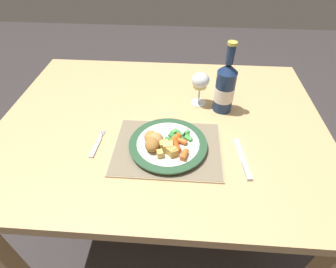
{
  "coord_description": "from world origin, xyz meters",
  "views": [
    {
      "loc": [
        0.08,
        -0.76,
        1.37
      ],
      "look_at": [
        0.03,
        -0.12,
        0.78
      ],
      "focal_mm": 28.0,
      "sensor_mm": 36.0,
      "label": 1
    }
  ],
  "objects": [
    {
      "name": "roast_potatoes",
      "position": [
        0.04,
        -0.19,
        0.78
      ],
      "size": [
        0.07,
        0.06,
        0.03
      ],
      "color": "#E5BC66",
      "rests_on": "dinner_plate"
    },
    {
      "name": "ground_plane",
      "position": [
        0.0,
        0.0,
        0.0
      ],
      "size": [
        6.0,
        6.0,
        0.0
      ],
      "primitive_type": "plane",
      "color": "#383333"
    },
    {
      "name": "breaded_croquettes",
      "position": [
        -0.01,
        -0.16,
        0.78
      ],
      "size": [
        0.08,
        0.1,
        0.04
      ],
      "color": "#B77F3D",
      "rests_on": "dinner_plate"
    },
    {
      "name": "green_beans_pile",
      "position": [
        0.07,
        -0.12,
        0.77
      ],
      "size": [
        0.09,
        0.07,
        0.02
      ],
      "color": "#4CA84C",
      "rests_on": "dinner_plate"
    },
    {
      "name": "dining_table",
      "position": [
        0.0,
        0.0,
        0.65
      ],
      "size": [
        1.22,
        0.92,
        0.74
      ],
      "color": "tan",
      "rests_on": "ground"
    },
    {
      "name": "glazed_carrots",
      "position": [
        0.07,
        -0.17,
        0.78
      ],
      "size": [
        0.07,
        0.11,
        0.02
      ],
      "color": "orange",
      "rests_on": "dinner_plate"
    },
    {
      "name": "table_knife",
      "position": [
        0.28,
        -0.19,
        0.74
      ],
      "size": [
        0.04,
        0.18,
        0.01
      ],
      "color": "silver",
      "rests_on": "dining_table"
    },
    {
      "name": "wine_glass",
      "position": [
        0.14,
        0.12,
        0.84
      ],
      "size": [
        0.07,
        0.07,
        0.14
      ],
      "color": "silver",
      "rests_on": "dining_table"
    },
    {
      "name": "placemat",
      "position": [
        0.03,
        -0.15,
        0.74
      ],
      "size": [
        0.36,
        0.27,
        0.01
      ],
      "color": "tan",
      "rests_on": "dining_table"
    },
    {
      "name": "dinner_plate",
      "position": [
        0.04,
        -0.15,
        0.76
      ],
      "size": [
        0.26,
        0.26,
        0.02
      ],
      "color": "silver",
      "rests_on": "placemat"
    },
    {
      "name": "bottle",
      "position": [
        0.23,
        0.09,
        0.84
      ],
      "size": [
        0.08,
        0.08,
        0.28
      ],
      "color": "navy",
      "rests_on": "dining_table"
    },
    {
      "name": "fork",
      "position": [
        -0.21,
        -0.15,
        0.74
      ],
      "size": [
        0.02,
        0.13,
        0.01
      ],
      "color": "silver",
      "rests_on": "dining_table"
    }
  ]
}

